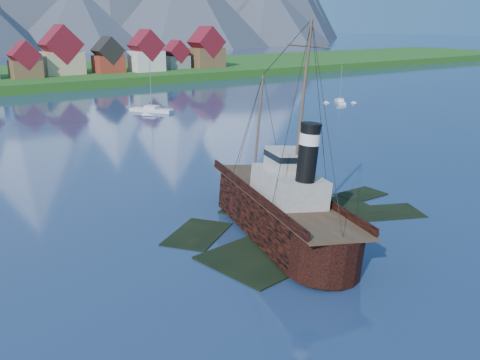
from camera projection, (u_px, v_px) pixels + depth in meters
ground at (300, 233)px, 56.52m from camera, size 1400.00×1400.00×0.00m
shoal at (299, 226)px, 59.28m from camera, size 31.71×21.24×1.14m
seawall at (3, 96)px, 159.13m from camera, size 600.00×2.50×2.00m
tugboat_wreck at (269, 205)px, 56.24m from camera, size 6.73×28.99×22.97m
sailboat_d at (340, 102)px, 144.59m from camera, size 6.12×7.37×10.54m
sailboat_e at (152, 111)px, 131.05m from camera, size 8.31×10.74×12.78m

